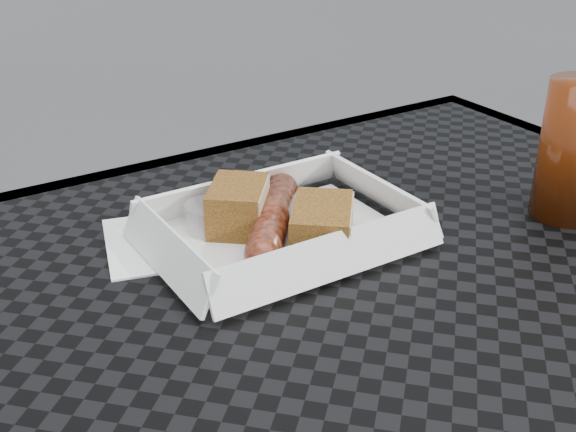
% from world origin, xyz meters
% --- Properties ---
extents(patio_table, '(0.80, 0.80, 0.74)m').
position_xyz_m(patio_table, '(0.00, 0.00, 0.67)').
color(patio_table, black).
rests_on(patio_table, ground).
extents(food_tray, '(0.22, 0.15, 0.00)m').
position_xyz_m(food_tray, '(-0.07, 0.14, 0.75)').
color(food_tray, white).
rests_on(food_tray, patio_table).
extents(bratwurst, '(0.12, 0.14, 0.03)m').
position_xyz_m(bratwurst, '(-0.07, 0.15, 0.77)').
color(bratwurst, maroon).
rests_on(bratwurst, food_tray).
extents(bread_near, '(0.08, 0.09, 0.04)m').
position_xyz_m(bread_near, '(-0.09, 0.18, 0.77)').
color(bread_near, brown).
rests_on(bread_near, food_tray).
extents(bread_far, '(0.09, 0.09, 0.04)m').
position_xyz_m(bread_far, '(-0.04, 0.11, 0.77)').
color(bread_far, brown).
rests_on(bread_far, food_tray).
extents(veg_garnish, '(0.03, 0.03, 0.00)m').
position_xyz_m(veg_garnish, '(0.00, 0.09, 0.75)').
color(veg_garnish, '#FE3C0B').
rests_on(veg_garnish, food_tray).
extents(napkin, '(0.15, 0.15, 0.00)m').
position_xyz_m(napkin, '(-0.16, 0.20, 0.75)').
color(napkin, white).
rests_on(napkin, patio_table).
extents(condiment_cup_sauce, '(0.05, 0.05, 0.03)m').
position_xyz_m(condiment_cup_sauce, '(-0.10, 0.20, 0.76)').
color(condiment_cup_sauce, maroon).
rests_on(condiment_cup_sauce, patio_table).
extents(condiment_cup_empty, '(0.05, 0.05, 0.03)m').
position_xyz_m(condiment_cup_empty, '(-0.12, 0.19, 0.76)').
color(condiment_cup_empty, silver).
rests_on(condiment_cup_empty, patio_table).
extents(drink_glass, '(0.07, 0.07, 0.14)m').
position_xyz_m(drink_glass, '(0.21, 0.04, 0.82)').
color(drink_glass, '#4E1B06').
rests_on(drink_glass, patio_table).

